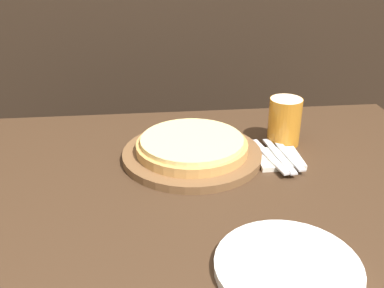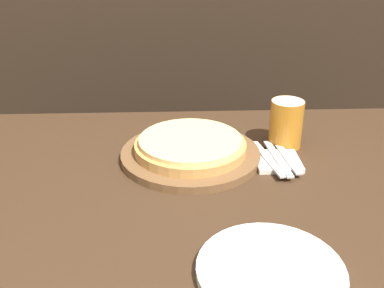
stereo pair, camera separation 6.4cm
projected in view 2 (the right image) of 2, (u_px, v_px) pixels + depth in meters
name	position (u px, v px, depth m)	size (l,w,h in m)	color
pizza_on_board	(192.00, 150.00, 1.14)	(0.35, 0.35, 0.06)	brown
beer_glass	(288.00, 122.00, 1.18)	(0.09, 0.09, 0.13)	#B7701E
dinner_plate	(273.00, 271.00, 0.76)	(0.25, 0.25, 0.02)	white
napkin_stack	(279.00, 161.00, 1.12)	(0.11, 0.11, 0.01)	silver
fork	(269.00, 158.00, 1.11)	(0.05, 0.19, 0.00)	silver
dinner_knife	(279.00, 158.00, 1.11)	(0.04, 0.19, 0.00)	silver
spoon	(289.00, 158.00, 1.12)	(0.04, 0.16, 0.00)	silver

